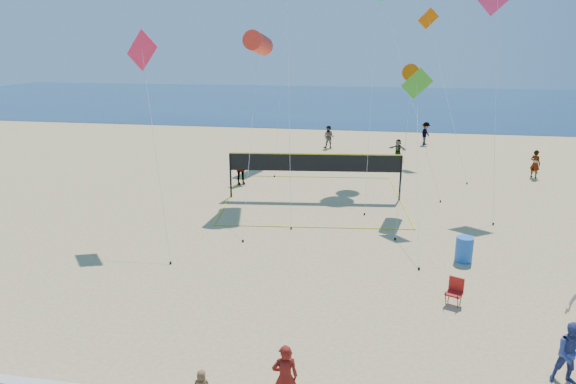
% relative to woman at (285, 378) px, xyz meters
% --- Properties ---
extents(ground, '(120.00, 120.00, 0.00)m').
position_rel_woman_xyz_m(ground, '(0.50, 2.13, -0.83)').
color(ground, tan).
rests_on(ground, ground).
extents(ocean, '(140.00, 50.00, 0.03)m').
position_rel_woman_xyz_m(ocean, '(0.50, 64.13, -0.82)').
color(ocean, navy).
rests_on(ocean, ground).
extents(woman, '(0.69, 0.55, 1.66)m').
position_rel_woman_xyz_m(woman, '(0.00, 0.00, 0.00)').
color(woman, maroon).
rests_on(woman, ground).
extents(bystander_a, '(0.83, 0.67, 1.65)m').
position_rel_woman_xyz_m(bystander_a, '(6.75, 2.12, -0.01)').
color(bystander_a, navy).
rests_on(bystander_a, ground).
extents(far_person_0, '(1.22, 0.93, 1.92)m').
position_rel_woman_xyz_m(far_person_0, '(-6.06, 18.75, 0.13)').
color(far_person_0, gray).
rests_on(far_person_0, ground).
extents(far_person_1, '(1.40, 1.04, 1.47)m').
position_rel_woman_xyz_m(far_person_1, '(3.37, 27.20, -0.10)').
color(far_person_1, gray).
rests_on(far_person_1, ground).
extents(far_person_2, '(0.74, 0.76, 1.76)m').
position_rel_woman_xyz_m(far_person_2, '(11.60, 23.35, 0.05)').
color(far_person_2, gray).
rests_on(far_person_2, ground).
extents(far_person_3, '(1.01, 0.87, 1.80)m').
position_rel_woman_xyz_m(far_person_3, '(-1.91, 30.32, 0.07)').
color(far_person_3, gray).
rests_on(far_person_3, ground).
extents(far_person_4, '(1.15, 1.38, 1.85)m').
position_rel_woman_xyz_m(far_person_4, '(5.78, 33.26, 0.09)').
color(far_person_4, gray).
rests_on(far_person_4, ground).
extents(camp_chair, '(0.62, 0.72, 1.00)m').
position_rel_woman_xyz_m(camp_chair, '(4.52, 5.79, -0.33)').
color(camp_chair, '#A41712').
rests_on(camp_chair, ground).
extents(trash_barrel, '(0.77, 0.77, 0.98)m').
position_rel_woman_xyz_m(trash_barrel, '(5.32, 9.36, -0.34)').
color(trash_barrel, blue).
rests_on(trash_barrel, ground).
extents(volleyball_net, '(10.25, 10.12, 2.49)m').
position_rel_woman_xyz_m(volleyball_net, '(-1.36, 16.60, 0.88)').
color(volleyball_net, black).
rests_on(volleyball_net, ground).
extents(kite_0, '(1.43, 8.31, 8.74)m').
position_rel_woman_xyz_m(kite_0, '(-4.41, 16.86, 7.26)').
color(kite_0, red).
rests_on(kite_0, ground).
extents(kite_2, '(1.21, 6.47, 7.17)m').
position_rel_woman_xyz_m(kite_2, '(3.39, 16.53, 5.80)').
color(kite_2, '#CE5601').
rests_on(kite_2, ground).
extents(kite_3, '(3.29, 4.39, 8.69)m').
position_rel_woman_xyz_m(kite_3, '(-8.03, 11.02, 6.62)').
color(kite_3, '#EC214B').
rests_on(kite_3, ground).
extents(kite_4, '(1.43, 6.77, 7.06)m').
position_rel_woman_xyz_m(kite_4, '(3.51, 14.35, 5.09)').
color(kite_4, green).
rests_on(kite_4, ground).
extents(kite_5, '(2.05, 4.81, 11.41)m').
position_rel_woman_xyz_m(kite_5, '(7.34, 18.28, 9.15)').
color(kite_5, '#D82C66').
rests_on(kite_5, ground).
extents(kite_9, '(3.04, 8.10, 10.44)m').
position_rel_woman_xyz_m(kite_9, '(5.14, 28.25, 8.13)').
color(kite_9, '#CE5601').
rests_on(kite_9, ground).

